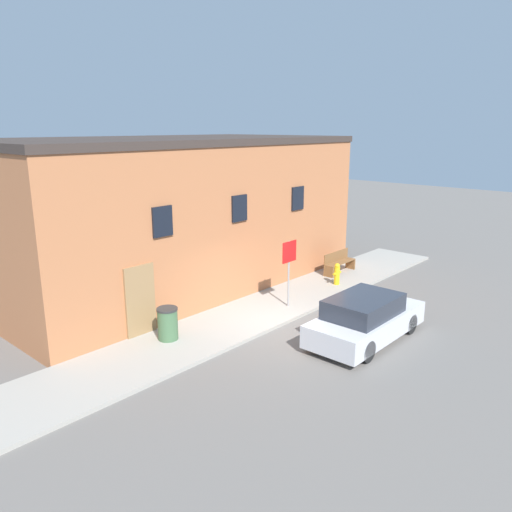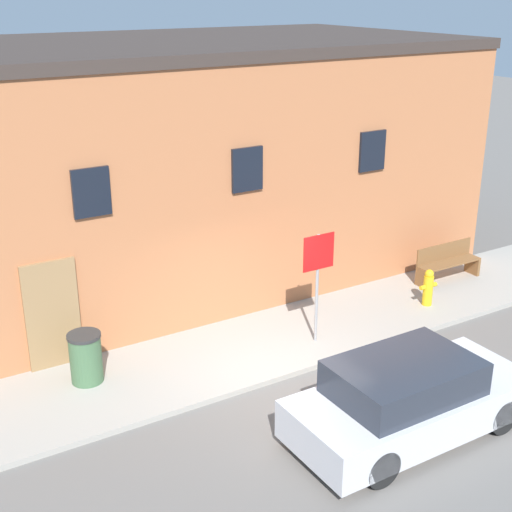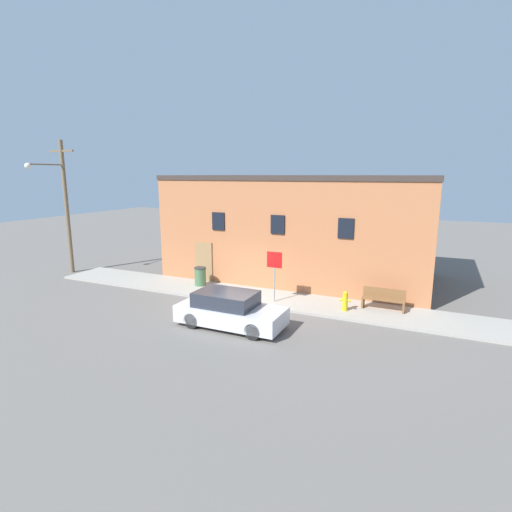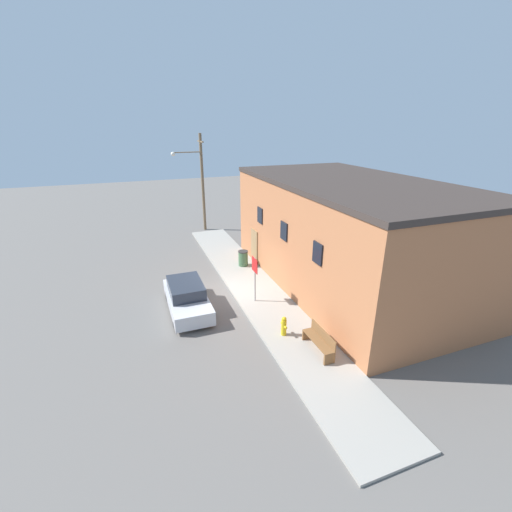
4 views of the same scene
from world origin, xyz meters
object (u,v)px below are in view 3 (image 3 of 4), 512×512
(trash_bin, at_px, (200,276))
(utility_pole, at_px, (63,202))
(stop_sign, at_px, (274,267))
(bench, at_px, (384,299))
(fire_hydrant, at_px, (345,301))
(parked_car, at_px, (230,310))

(trash_bin, height_order, utility_pole, utility_pole)
(trash_bin, bearing_deg, utility_pole, -175.83)
(stop_sign, bearing_deg, trash_bin, 168.73)
(bench, height_order, utility_pole, utility_pole)
(stop_sign, bearing_deg, bench, 11.66)
(fire_hydrant, bearing_deg, parked_car, -137.64)
(fire_hydrant, relative_size, trash_bin, 0.90)
(stop_sign, relative_size, bench, 1.31)
(stop_sign, distance_m, trash_bin, 4.67)
(fire_hydrant, xyz_separation_m, trash_bin, (-7.59, 0.78, 0.05))
(stop_sign, relative_size, trash_bin, 2.41)
(bench, distance_m, parked_car, 6.58)
(fire_hydrant, height_order, parked_car, parked_car)
(utility_pole, xyz_separation_m, parked_car, (12.58, -3.48, -3.52))
(trash_bin, distance_m, utility_pole, 9.38)
(fire_hydrant, bearing_deg, stop_sign, -178.08)
(fire_hydrant, xyz_separation_m, utility_pole, (-16.23, 0.15, 3.64))
(fire_hydrant, bearing_deg, utility_pole, 179.47)
(fire_hydrant, relative_size, bench, 0.49)
(stop_sign, distance_m, bench, 4.81)
(fire_hydrant, bearing_deg, bench, 30.38)
(trash_bin, bearing_deg, bench, 0.37)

